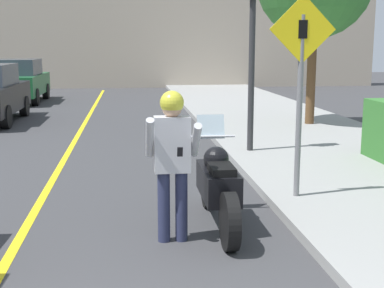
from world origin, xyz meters
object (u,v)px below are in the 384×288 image
(motorcycle, at_px, (218,186))
(person_biker, at_px, (172,151))
(traffic_light, at_px, (253,19))
(parked_car_green, at_px, (18,81))
(crossing_sign, at_px, (301,78))

(motorcycle, bearing_deg, person_biker, -141.77)
(traffic_light, bearing_deg, parked_car_green, 120.85)
(person_biker, distance_m, traffic_light, 5.19)
(motorcycle, relative_size, parked_car_green, 0.53)
(motorcycle, bearing_deg, traffic_light, 71.83)
(traffic_light, relative_size, parked_car_green, 0.88)
(motorcycle, height_order, traffic_light, traffic_light)
(person_biker, bearing_deg, crossing_sign, 33.45)
(crossing_sign, height_order, parked_car_green, crossing_sign)
(traffic_light, height_order, parked_car_green, traffic_light)
(person_biker, bearing_deg, parked_car_green, 106.87)
(traffic_light, xyz_separation_m, parked_car_green, (-6.69, 11.21, -1.85))
(motorcycle, xyz_separation_m, parked_car_green, (-5.36, 15.26, 0.35))
(traffic_light, distance_m, parked_car_green, 13.18)
(parked_car_green, bearing_deg, person_biker, -73.13)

